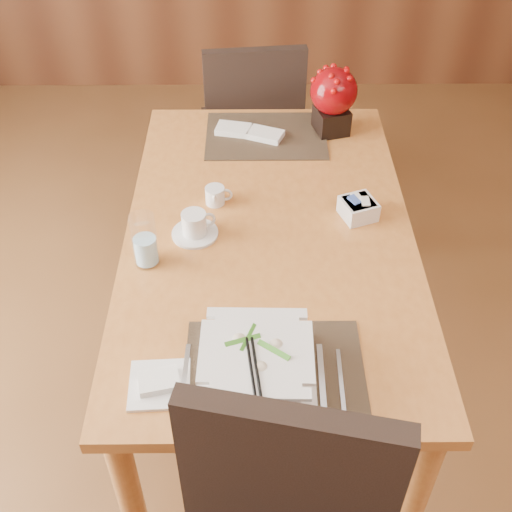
{
  "coord_description": "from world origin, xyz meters",
  "views": [
    {
      "loc": [
        -0.05,
        -0.94,
        2.05
      ],
      "look_at": [
        -0.04,
        0.35,
        0.87
      ],
      "focal_mm": 45.0,
      "sensor_mm": 36.0,
      "label": 1
    }
  ],
  "objects_px": {
    "coffee_cup": "(194,226)",
    "bread_plate": "(160,385)",
    "creamer_jug": "(215,195)",
    "far_chair": "(252,126)",
    "soup_setting": "(256,366)",
    "sugar_caddy": "(358,209)",
    "dining_table": "(269,253)",
    "berry_decor": "(333,97)",
    "water_glass": "(144,240)"
  },
  "relations": [
    {
      "from": "coffee_cup",
      "to": "bread_plate",
      "type": "relative_size",
      "value": 0.97
    },
    {
      "from": "creamer_jug",
      "to": "far_chair",
      "type": "distance_m",
      "value": 0.89
    },
    {
      "from": "soup_setting",
      "to": "creamer_jug",
      "type": "height_order",
      "value": "soup_setting"
    },
    {
      "from": "far_chair",
      "to": "sugar_caddy",
      "type": "bearing_deg",
      "value": 104.14
    },
    {
      "from": "dining_table",
      "to": "coffee_cup",
      "type": "xyz_separation_m",
      "value": [
        -0.23,
        -0.02,
        0.13
      ]
    },
    {
      "from": "sugar_caddy",
      "to": "berry_decor",
      "type": "height_order",
      "value": "berry_decor"
    },
    {
      "from": "coffee_cup",
      "to": "berry_decor",
      "type": "height_order",
      "value": "berry_decor"
    },
    {
      "from": "water_glass",
      "to": "berry_decor",
      "type": "height_order",
      "value": "berry_decor"
    },
    {
      "from": "dining_table",
      "to": "water_glass",
      "type": "bearing_deg",
      "value": -158.45
    },
    {
      "from": "sugar_caddy",
      "to": "far_chair",
      "type": "height_order",
      "value": "far_chair"
    },
    {
      "from": "creamer_jug",
      "to": "berry_decor",
      "type": "height_order",
      "value": "berry_decor"
    },
    {
      "from": "bread_plate",
      "to": "far_chair",
      "type": "relative_size",
      "value": 0.16
    },
    {
      "from": "sugar_caddy",
      "to": "berry_decor",
      "type": "relative_size",
      "value": 0.4
    },
    {
      "from": "coffee_cup",
      "to": "berry_decor",
      "type": "distance_m",
      "value": 0.78
    },
    {
      "from": "coffee_cup",
      "to": "far_chair",
      "type": "relative_size",
      "value": 0.15
    },
    {
      "from": "dining_table",
      "to": "bread_plate",
      "type": "bearing_deg",
      "value": -115.65
    },
    {
      "from": "sugar_caddy",
      "to": "berry_decor",
      "type": "xyz_separation_m",
      "value": [
        -0.04,
        0.51,
        0.11
      ]
    },
    {
      "from": "creamer_jug",
      "to": "far_chair",
      "type": "bearing_deg",
      "value": 81.55
    },
    {
      "from": "coffee_cup",
      "to": "far_chair",
      "type": "bearing_deg",
      "value": 79.84
    },
    {
      "from": "berry_decor",
      "to": "creamer_jug",
      "type": "bearing_deg",
      "value": -133.77
    },
    {
      "from": "bread_plate",
      "to": "far_chair",
      "type": "bearing_deg",
      "value": 81.64
    },
    {
      "from": "bread_plate",
      "to": "coffee_cup",
      "type": "bearing_deg",
      "value": 84.87
    },
    {
      "from": "coffee_cup",
      "to": "berry_decor",
      "type": "bearing_deg",
      "value": 51.52
    },
    {
      "from": "bread_plate",
      "to": "sugar_caddy",
      "type": "bearing_deg",
      "value": 49.21
    },
    {
      "from": "sugar_caddy",
      "to": "far_chair",
      "type": "distance_m",
      "value": 1.01
    },
    {
      "from": "far_chair",
      "to": "berry_decor",
      "type": "bearing_deg",
      "value": 120.16
    },
    {
      "from": "creamer_jug",
      "to": "far_chair",
      "type": "xyz_separation_m",
      "value": [
        0.12,
        0.85,
        -0.25
      ]
    },
    {
      "from": "coffee_cup",
      "to": "bread_plate",
      "type": "distance_m",
      "value": 0.57
    },
    {
      "from": "water_glass",
      "to": "creamer_jug",
      "type": "height_order",
      "value": "water_glass"
    },
    {
      "from": "coffee_cup",
      "to": "soup_setting",
      "type": "bearing_deg",
      "value": -71.52
    },
    {
      "from": "coffee_cup",
      "to": "bread_plate",
      "type": "bearing_deg",
      "value": -95.13
    },
    {
      "from": "dining_table",
      "to": "soup_setting",
      "type": "bearing_deg",
      "value": -94.55
    },
    {
      "from": "creamer_jug",
      "to": "bread_plate",
      "type": "xyz_separation_m",
      "value": [
        -0.11,
        -0.73,
        -0.02
      ]
    },
    {
      "from": "soup_setting",
      "to": "water_glass",
      "type": "distance_m",
      "value": 0.54
    },
    {
      "from": "dining_table",
      "to": "far_chair",
      "type": "xyz_separation_m",
      "value": [
        -0.05,
        0.99,
        -0.12
      ]
    },
    {
      "from": "soup_setting",
      "to": "far_chair",
      "type": "xyz_separation_m",
      "value": [
        -0.01,
        1.57,
        -0.28
      ]
    },
    {
      "from": "soup_setting",
      "to": "coffee_cup",
      "type": "xyz_separation_m",
      "value": [
        -0.19,
        0.56,
        -0.02
      ]
    },
    {
      "from": "berry_decor",
      "to": "bread_plate",
      "type": "xyz_separation_m",
      "value": [
        -0.53,
        -1.17,
        -0.14
      ]
    },
    {
      "from": "water_glass",
      "to": "far_chair",
      "type": "bearing_deg",
      "value": 74.56
    },
    {
      "from": "soup_setting",
      "to": "berry_decor",
      "type": "bearing_deg",
      "value": 77.2
    },
    {
      "from": "water_glass",
      "to": "creamer_jug",
      "type": "relative_size",
      "value": 2.08
    },
    {
      "from": "coffee_cup",
      "to": "far_chair",
      "type": "xyz_separation_m",
      "value": [
        0.18,
        1.01,
        -0.25
      ]
    },
    {
      "from": "water_glass",
      "to": "sugar_caddy",
      "type": "distance_m",
      "value": 0.69
    },
    {
      "from": "water_glass",
      "to": "berry_decor",
      "type": "relative_size",
      "value": 0.67
    },
    {
      "from": "creamer_jug",
      "to": "sugar_caddy",
      "type": "relative_size",
      "value": 0.81
    },
    {
      "from": "coffee_cup",
      "to": "water_glass",
      "type": "bearing_deg",
      "value": -136.62
    },
    {
      "from": "bread_plate",
      "to": "dining_table",
      "type": "bearing_deg",
      "value": 64.35
    },
    {
      "from": "sugar_caddy",
      "to": "creamer_jug",
      "type": "bearing_deg",
      "value": 170.83
    },
    {
      "from": "dining_table",
      "to": "water_glass",
      "type": "distance_m",
      "value": 0.43
    },
    {
      "from": "berry_decor",
      "to": "far_chair",
      "type": "distance_m",
      "value": 0.62
    }
  ]
}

